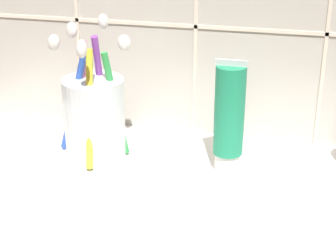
{
  "coord_description": "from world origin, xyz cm",
  "views": [
    {
      "loc": [
        16.48,
        -60.03,
        37.02
      ],
      "look_at": [
        1.23,
        2.18,
        9.79
      ],
      "focal_mm": 60.0,
      "sensor_mm": 36.0,
      "label": 1
    }
  ],
  "objects": [
    {
      "name": "toothbrush_cup",
      "position": [
        -9.85,
        5.5,
        8.07
      ],
      "size": [
        12.03,
        11.71,
        19.01
      ],
      "color": "silver",
      "rests_on": "sink_counter"
    },
    {
      "name": "toothpaste_tube",
      "position": [
        8.42,
        5.46,
        9.52
      ],
      "size": [
        4.05,
        3.85,
        15.14
      ],
      "color": "white",
      "rests_on": "sink_counter"
    },
    {
      "name": "sink_counter",
      "position": [
        0.0,
        0.0,
        1.0
      ],
      "size": [
        71.51,
        33.99,
        2.0
      ],
      "primitive_type": "cube",
      "color": "white",
      "rests_on": "ground"
    }
  ]
}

